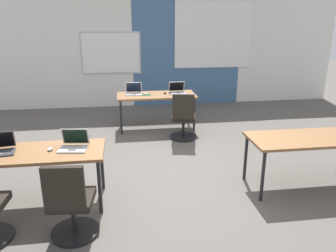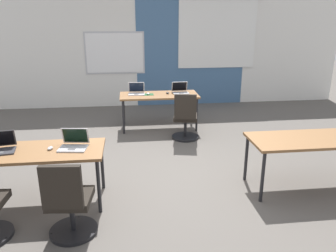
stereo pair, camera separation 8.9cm
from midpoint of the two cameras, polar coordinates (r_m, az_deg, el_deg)
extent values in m
plane|color=#56514C|center=(5.06, 0.27, -8.20)|extent=(24.00, 24.00, 0.00)
cube|color=silver|center=(8.75, -3.79, 12.70)|extent=(10.00, 0.20, 2.80)
cube|color=#42668E|center=(8.78, 3.01, 12.73)|extent=(2.79, 0.01, 2.80)
cube|color=#B7B7BC|center=(8.62, -10.03, 12.18)|extent=(1.48, 0.02, 1.04)
cube|color=white|center=(8.61, -10.03, 12.18)|extent=(1.40, 0.02, 0.96)
cube|color=white|center=(8.88, 7.49, 15.30)|extent=(2.00, 0.02, 1.69)
cube|color=brown|center=(4.32, -22.14, -4.26)|extent=(1.60, 0.70, 0.04)
cylinder|color=black|center=(4.08, -12.23, -10.23)|extent=(0.04, 0.04, 0.68)
cylinder|color=black|center=(4.62, -11.76, -6.67)|extent=(0.04, 0.04, 0.68)
cube|color=brown|center=(4.83, 22.43, -1.98)|extent=(1.60, 0.70, 0.04)
cylinder|color=black|center=(4.39, 15.34, -8.31)|extent=(0.04, 0.04, 0.68)
cylinder|color=black|center=(4.89, 12.63, -5.24)|extent=(0.04, 0.04, 0.68)
cube|color=brown|center=(6.89, -2.37, 5.27)|extent=(1.60, 0.70, 0.04)
cylinder|color=black|center=(6.66, -8.41, 1.42)|extent=(0.04, 0.04, 0.68)
cylinder|color=black|center=(6.81, 4.14, 1.94)|extent=(0.04, 0.04, 0.68)
cylinder|color=black|center=(7.24, -8.42, 2.80)|extent=(0.04, 0.04, 0.68)
cylinder|color=black|center=(7.37, 3.17, 3.26)|extent=(0.04, 0.04, 0.68)
cube|color=#9E9EA3|center=(6.96, 1.37, 5.65)|extent=(0.34, 0.24, 0.02)
cube|color=#4C4C4F|center=(6.91, 1.46, 5.64)|extent=(0.09, 0.06, 0.00)
cube|color=#9E9EA3|center=(7.08, 1.13, 6.80)|extent=(0.33, 0.09, 0.21)
cube|color=black|center=(7.08, 1.14, 6.81)|extent=(0.30, 0.08, 0.18)
ellipsoid|color=black|center=(6.93, -0.90, 5.66)|extent=(0.06, 0.10, 0.03)
cylinder|color=black|center=(6.49, 2.20, -1.85)|extent=(0.52, 0.52, 0.04)
cylinder|color=black|center=(6.43, 2.22, -0.26)|extent=(0.06, 0.06, 0.34)
cube|color=black|center=(6.36, 2.25, 1.53)|extent=(0.52, 0.52, 0.08)
cube|color=black|center=(6.05, 2.23, 3.29)|extent=(0.40, 0.14, 0.46)
sphere|color=black|center=(6.71, 2.24, -1.14)|extent=(0.04, 0.04, 0.04)
sphere|color=black|center=(6.42, 4.18, -2.09)|extent=(0.04, 0.04, 0.04)
sphere|color=black|center=(6.43, 0.21, -2.02)|extent=(0.04, 0.04, 0.04)
cube|color=#333338|center=(4.42, -27.39, -4.14)|extent=(0.36, 0.28, 0.02)
cube|color=#333338|center=(4.52, -27.32, -2.12)|extent=(0.34, 0.12, 0.21)
cube|color=black|center=(4.51, -27.34, -2.12)|extent=(0.30, 0.10, 0.19)
sphere|color=black|center=(4.07, -26.36, -17.25)|extent=(0.04, 0.04, 0.04)
cube|color=#B7B7BC|center=(4.21, -16.51, -3.84)|extent=(0.36, 0.27, 0.02)
cube|color=#4C4C4F|center=(4.16, -16.71, -3.98)|extent=(0.10, 0.07, 0.00)
cube|color=#B7B7BC|center=(4.30, -16.14, -1.69)|extent=(0.34, 0.11, 0.21)
cube|color=black|center=(4.29, -16.16, -1.70)|extent=(0.30, 0.09, 0.19)
ellipsoid|color=#B2B2B7|center=(4.28, -20.07, -3.73)|extent=(0.07, 0.11, 0.03)
cylinder|color=black|center=(3.97, -16.20, -16.97)|extent=(0.52, 0.52, 0.04)
cylinder|color=black|center=(3.86, -16.46, -14.66)|extent=(0.06, 0.06, 0.34)
cube|color=black|center=(3.75, -16.75, -11.97)|extent=(0.48, 0.48, 0.08)
cube|color=black|center=(3.41, -18.14, -10.14)|extent=(0.40, 0.10, 0.46)
sphere|color=black|center=(4.15, -15.47, -15.10)|extent=(0.04, 0.04, 0.04)
sphere|color=black|center=(3.86, -13.08, -17.72)|extent=(0.04, 0.04, 0.04)
sphere|color=black|center=(3.97, -19.72, -17.34)|extent=(0.04, 0.04, 0.04)
cube|color=silver|center=(6.90, -6.23, 5.43)|extent=(0.34, 0.25, 0.02)
cube|color=#4C4C4F|center=(6.85, -6.24, 5.42)|extent=(0.09, 0.06, 0.00)
cube|color=silver|center=(7.02, -6.25, 6.61)|extent=(0.33, 0.08, 0.21)
cube|color=black|center=(7.01, -6.25, 6.61)|extent=(0.30, 0.07, 0.19)
cube|color=#23512D|center=(6.88, -4.24, 5.38)|extent=(0.22, 0.19, 0.00)
ellipsoid|color=silver|center=(6.87, -4.25, 5.54)|extent=(0.06, 0.10, 0.03)
camera|label=1|loc=(0.04, -90.58, -0.19)|focal=35.64mm
camera|label=2|loc=(0.04, 89.42, 0.19)|focal=35.64mm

